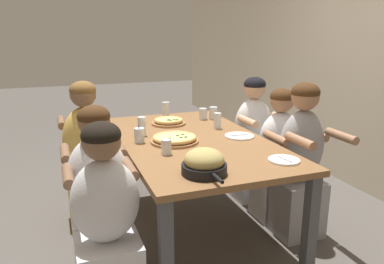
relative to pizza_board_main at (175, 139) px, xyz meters
name	(u,v)px	position (x,y,z in m)	size (l,w,h in m)	color
ground_plane	(192,229)	(-0.05, 0.15, -0.78)	(18.00, 18.00, 0.00)	#514C47
dining_table	(192,148)	(-0.05, 0.15, -0.11)	(1.82, 1.04, 0.76)	brown
pizza_board_main	(175,139)	(0.00, 0.00, 0.00)	(0.35, 0.35, 0.05)	#996B42
pizza_board_second	(168,121)	(-0.54, 0.12, 0.00)	(0.30, 0.30, 0.05)	#996B42
skillet_bowl	(204,163)	(0.65, -0.03, 0.04)	(0.38, 0.26, 0.15)	black
empty_plate_a	(284,160)	(0.62, 0.51, -0.02)	(0.20, 0.20, 0.02)	white
empty_plate_b	(239,136)	(0.03, 0.51, -0.02)	(0.22, 0.22, 0.02)	white
cocktail_glass_blue	(139,136)	(-0.08, -0.24, 0.02)	(0.07, 0.07, 0.13)	silver
drinking_glass_a	(203,115)	(-0.61, 0.47, 0.02)	(0.07, 0.07, 0.10)	silver
drinking_glass_b	(166,148)	(0.24, -0.13, 0.02)	(0.07, 0.07, 0.10)	silver
drinking_glass_c	(142,127)	(-0.26, -0.18, 0.04)	(0.06, 0.06, 0.15)	silver
drinking_glass_d	(166,110)	(-0.86, 0.19, 0.03)	(0.07, 0.07, 0.14)	silver
drinking_glass_e	(218,122)	(-0.26, 0.46, 0.03)	(0.06, 0.06, 0.13)	silver
drinking_glass_f	(213,114)	(-0.59, 0.56, 0.02)	(0.07, 0.07, 0.11)	silver
diner_near_midleft	(88,161)	(-0.44, -0.59, -0.24)	(0.51, 0.40, 1.18)	gold
diner_far_midleft	(252,144)	(-0.44, 0.89, -0.26)	(0.51, 0.40, 1.15)	silver
diner_far_midright	(300,167)	(0.29, 0.89, -0.23)	(0.51, 0.40, 1.19)	#99999E
diner_near_midright	(100,203)	(0.31, -0.59, -0.27)	(0.51, 0.40, 1.13)	silver
diner_far_center	(279,161)	(0.00, 0.89, -0.28)	(0.51, 0.40, 1.10)	silver
diner_near_right	(107,229)	(0.64, -0.59, -0.28)	(0.51, 0.40, 1.10)	silver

